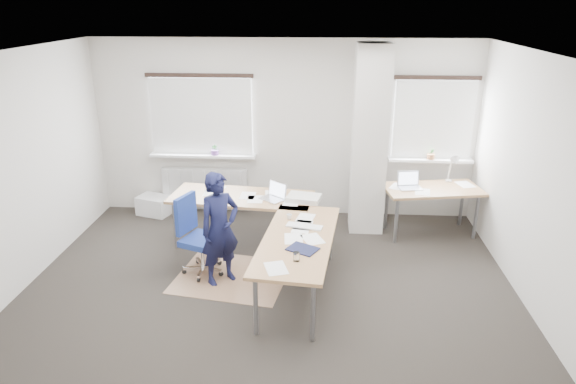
# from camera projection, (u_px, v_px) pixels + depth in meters

# --- Properties ---
(ground) EXTENTS (6.00, 6.00, 0.00)m
(ground) POSITION_uv_depth(u_px,v_px,m) (269.00, 290.00, 6.26)
(ground) COLOR #282320
(ground) RESTS_ON ground
(room_shell) EXTENTS (6.04, 5.04, 2.82)m
(room_shell) POSITION_uv_depth(u_px,v_px,m) (286.00, 142.00, 6.06)
(room_shell) COLOR beige
(room_shell) RESTS_ON ground
(floor_mat) EXTENTS (1.54, 1.37, 0.01)m
(floor_mat) POSITION_uv_depth(u_px,v_px,m) (232.00, 276.00, 6.57)
(floor_mat) COLOR #956E51
(floor_mat) RESTS_ON ground
(white_crate) EXTENTS (0.60, 0.50, 0.31)m
(white_crate) POSITION_uv_depth(u_px,v_px,m) (154.00, 205.00, 8.44)
(white_crate) COLOR white
(white_crate) RESTS_ON ground
(desk_main) EXTENTS (2.41, 2.84, 0.96)m
(desk_main) POSITION_uv_depth(u_px,v_px,m) (271.00, 218.00, 6.61)
(desk_main) COLOR olive
(desk_main) RESTS_ON ground
(desk_side) EXTENTS (1.50, 0.93, 1.22)m
(desk_side) POSITION_uv_depth(u_px,v_px,m) (432.00, 191.00, 7.56)
(desk_side) COLOR olive
(desk_side) RESTS_ON ground
(task_chair) EXTENTS (0.60, 0.59, 1.03)m
(task_chair) POSITION_uv_depth(u_px,v_px,m) (201.00, 252.00, 6.59)
(task_chair) COLOR navy
(task_chair) RESTS_ON ground
(person) EXTENTS (0.62, 0.60, 1.43)m
(person) POSITION_uv_depth(u_px,v_px,m) (220.00, 229.00, 6.23)
(person) COLOR black
(person) RESTS_ON ground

